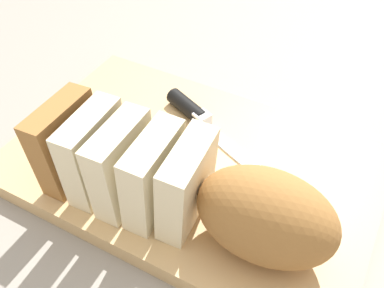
{
  "coord_description": "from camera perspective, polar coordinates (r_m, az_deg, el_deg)",
  "views": [
    {
      "loc": [
        -0.19,
        0.33,
        0.43
      ],
      "look_at": [
        0.0,
        0.0,
        0.05
      ],
      "focal_mm": 40.49,
      "sensor_mm": 36.0,
      "label": 1
    }
  ],
  "objects": [
    {
      "name": "ground_plane",
      "position": [
        0.57,
        0.0,
        -3.85
      ],
      "size": [
        3.0,
        3.0,
        0.0
      ],
      "primitive_type": "plane",
      "color": "gray"
    },
    {
      "name": "crumb_near_loaf",
      "position": [
        0.53,
        -3.4,
        -5.17
      ],
      "size": [
        0.0,
        0.0,
        0.0
      ],
      "primitive_type": "sphere",
      "color": "tan",
      "rests_on": "cutting_board"
    },
    {
      "name": "bread_knife",
      "position": [
        0.6,
        1.33,
        3.14
      ],
      "size": [
        0.26,
        0.12,
        0.02
      ],
      "rotation": [
        0.0,
        0.0,
        2.77
      ],
      "color": "silver",
      "rests_on": "cutting_board"
    },
    {
      "name": "cutting_board",
      "position": [
        0.56,
        0.0,
        -3.03
      ],
      "size": [
        0.48,
        0.32,
        0.02
      ],
      "primitive_type": "cube",
      "rotation": [
        0.0,
        0.0,
        0.04
      ],
      "color": "tan",
      "rests_on": "ground_plane"
    },
    {
      "name": "bread_loaf",
      "position": [
        0.46,
        -0.45,
        -5.8
      ],
      "size": [
        0.34,
        0.12,
        0.11
      ],
      "rotation": [
        0.0,
        0.0,
        0.09
      ],
      "color": "#996633",
      "rests_on": "cutting_board"
    },
    {
      "name": "crumb_near_knife",
      "position": [
        0.52,
        -1.11,
        -5.72
      ],
      "size": [
        0.01,
        0.01,
        0.01
      ],
      "primitive_type": "sphere",
      "color": "tan",
      "rests_on": "cutting_board"
    }
  ]
}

